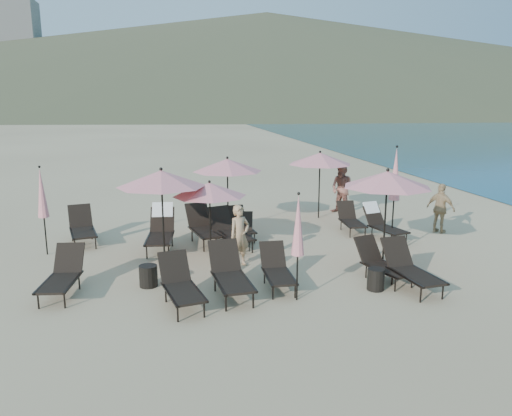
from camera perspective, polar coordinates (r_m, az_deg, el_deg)
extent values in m
plane|color=#D6BA8C|center=(11.56, 7.89, -8.83)|extent=(800.00, 800.00, 0.00)
cone|color=brown|center=(317.50, 1.24, 16.58)|extent=(690.00, 690.00, 55.00)
cone|color=brown|center=(391.56, 19.80, 13.39)|extent=(280.00, 280.00, 32.00)
cube|color=beige|center=(264.49, -25.91, 15.48)|extent=(22.00, 18.00, 48.00)
cube|color=beige|center=(323.24, -18.34, 14.39)|extent=(18.00, 16.00, 38.00)
cube|color=black|center=(11.43, -21.62, -8.00)|extent=(0.76, 1.27, 0.05)
cube|color=black|center=(12.06, -20.56, -5.37)|extent=(0.67, 0.53, 0.62)
cylinder|color=black|center=(11.13, -23.64, -9.71)|extent=(0.04, 0.04, 0.34)
cylinder|color=black|center=(12.04, -21.97, -7.91)|extent=(0.04, 0.04, 0.34)
cylinder|color=black|center=(10.97, -21.04, -9.82)|extent=(0.04, 0.04, 0.34)
cylinder|color=black|center=(11.89, -19.56, -7.98)|extent=(0.04, 0.04, 0.34)
cube|color=black|center=(11.57, -22.98, -7.82)|extent=(0.20, 1.35, 0.04)
cube|color=black|center=(11.38, -20.10, -7.91)|extent=(0.20, 1.35, 0.04)
cube|color=black|center=(10.22, -8.21, -9.63)|extent=(0.86, 1.31, 0.05)
cube|color=black|center=(10.86, -9.33, -6.66)|extent=(0.70, 0.58, 0.62)
cylinder|color=black|center=(9.79, -8.94, -11.83)|extent=(0.04, 0.04, 0.34)
cylinder|color=black|center=(10.72, -10.27, -9.68)|extent=(0.04, 0.04, 0.34)
cylinder|color=black|center=(9.91, -5.94, -11.44)|extent=(0.04, 0.04, 0.34)
cylinder|color=black|center=(10.83, -7.54, -9.35)|extent=(0.04, 0.04, 0.34)
cube|color=black|center=(10.20, -9.94, -9.68)|extent=(0.32, 1.33, 0.04)
cube|color=black|center=(10.33, -6.64, -9.27)|extent=(0.32, 1.33, 0.04)
cube|color=black|center=(10.61, -2.60, -8.52)|extent=(0.79, 1.36, 0.05)
cube|color=black|center=(11.30, -3.64, -5.48)|extent=(0.72, 0.55, 0.67)
cylinder|color=black|center=(10.13, -3.45, -10.75)|extent=(0.04, 0.04, 0.37)
cylinder|color=black|center=(11.14, -4.70, -8.57)|extent=(0.04, 0.04, 0.37)
cylinder|color=black|center=(10.25, -0.32, -10.43)|extent=(0.04, 0.04, 0.37)
cylinder|color=black|center=(11.26, -1.86, -8.31)|extent=(0.04, 0.04, 0.37)
cube|color=black|center=(10.59, -4.40, -8.52)|extent=(0.18, 1.46, 0.04)
cube|color=black|center=(10.72, -0.96, -8.20)|extent=(0.18, 1.46, 0.04)
cube|color=black|center=(11.10, 2.69, -7.86)|extent=(0.59, 1.12, 0.05)
cube|color=black|center=(11.70, 1.91, -5.35)|extent=(0.58, 0.43, 0.57)
cylinder|color=black|center=(10.68, 1.94, -9.63)|extent=(0.03, 0.03, 0.32)
cylinder|color=black|center=(11.56, 0.97, -7.88)|extent=(0.03, 0.03, 0.32)
cylinder|color=black|center=(10.79, 4.49, -9.44)|extent=(0.03, 0.03, 0.32)
cylinder|color=black|center=(11.65, 3.33, -7.73)|extent=(0.03, 0.03, 0.32)
cube|color=black|center=(11.08, 1.22, -7.82)|extent=(0.05, 1.25, 0.04)
cube|color=black|center=(11.19, 4.05, -7.64)|extent=(0.05, 1.25, 0.04)
cube|color=black|center=(11.93, 14.98, -6.78)|extent=(0.90, 1.26, 0.05)
cube|color=black|center=(12.39, 12.68, -4.58)|extent=(0.69, 0.58, 0.59)
cylinder|color=black|center=(11.50, 15.62, -8.45)|extent=(0.03, 0.03, 0.32)
cylinder|color=black|center=(12.18, 12.48, -7.09)|extent=(0.03, 0.03, 0.32)
cylinder|color=black|center=(11.83, 17.39, -7.97)|extent=(0.03, 0.03, 0.32)
cylinder|color=black|center=(12.49, 14.23, -6.69)|extent=(0.03, 0.03, 0.32)
cube|color=black|center=(11.78, 13.80, -6.91)|extent=(0.41, 1.24, 0.04)
cube|color=black|center=(12.14, 15.84, -6.44)|extent=(0.41, 1.24, 0.04)
cube|color=black|center=(11.55, 17.98, -7.44)|extent=(0.80, 1.32, 0.05)
cube|color=black|center=(12.11, 15.79, -4.84)|extent=(0.70, 0.55, 0.65)
cylinder|color=black|center=(11.07, 18.31, -9.37)|extent=(0.04, 0.04, 0.35)
cylinder|color=black|center=(11.89, 15.30, -7.65)|extent=(0.04, 0.04, 0.35)
cylinder|color=black|center=(11.38, 20.57, -8.93)|extent=(0.04, 0.04, 0.35)
cylinder|color=black|center=(12.18, 17.47, -7.30)|extent=(0.04, 0.04, 0.35)
cube|color=black|center=(11.41, 16.53, -7.52)|extent=(0.21, 1.40, 0.04)
cube|color=black|center=(11.76, 19.09, -7.10)|extent=(0.21, 1.40, 0.04)
cube|color=black|center=(15.26, -19.14, -2.70)|extent=(0.93, 1.39, 0.05)
cube|color=black|center=(16.02, -19.46, -0.87)|extent=(0.75, 0.62, 0.66)
cylinder|color=black|center=(14.78, -20.00, -4.01)|extent=(0.04, 0.04, 0.36)
cylinder|color=black|center=(15.84, -20.25, -2.96)|extent=(0.04, 0.04, 0.36)
cylinder|color=black|center=(14.81, -17.86, -3.82)|extent=(0.04, 0.04, 0.36)
cylinder|color=black|center=(15.87, -18.26, -2.78)|extent=(0.04, 0.04, 0.36)
cube|color=black|center=(15.29, -20.35, -2.72)|extent=(0.36, 1.41, 0.04)
cube|color=black|center=(15.33, -17.97, -2.51)|extent=(0.36, 1.41, 0.04)
cube|color=black|center=(14.48, -5.59, -2.79)|extent=(0.97, 1.45, 0.06)
cube|color=black|center=(15.23, -6.66, -0.79)|extent=(0.78, 0.65, 0.69)
cylinder|color=black|center=(13.94, -5.98, -4.25)|extent=(0.04, 0.04, 0.38)
cylinder|color=black|center=(14.99, -7.32, -3.09)|extent=(0.04, 0.04, 0.38)
cylinder|color=black|center=(14.12, -3.75, -3.99)|extent=(0.04, 0.04, 0.38)
cylinder|color=black|center=(15.15, -5.23, -2.87)|extent=(0.04, 0.04, 0.38)
cube|color=black|center=(14.43, -6.91, -2.82)|extent=(0.39, 1.47, 0.04)
cube|color=black|center=(14.63, -4.42, -2.56)|extent=(0.39, 1.47, 0.04)
cube|color=black|center=(14.98, -1.59, -2.46)|extent=(0.71, 1.18, 0.05)
cube|color=black|center=(15.61, -2.35, -0.81)|extent=(0.63, 0.49, 0.58)
cylinder|color=black|center=(14.53, -2.00, -3.62)|extent=(0.03, 0.03, 0.32)
cylinder|color=black|center=(15.42, -2.96, -2.68)|extent=(0.03, 0.03, 0.32)
cylinder|color=black|center=(14.66, -0.17, -3.47)|extent=(0.03, 0.03, 0.32)
cylinder|color=black|center=(15.54, -1.23, -2.55)|extent=(0.03, 0.03, 0.32)
cube|color=black|center=(14.95, -2.67, -2.46)|extent=(0.19, 1.25, 0.04)
cube|color=black|center=(15.10, -0.62, -2.30)|extent=(0.19, 1.25, 0.04)
cube|color=black|center=(14.30, -1.62, -3.25)|extent=(0.77, 1.16, 0.04)
cube|color=black|center=(14.92, -1.46, -1.53)|extent=(0.62, 0.51, 0.55)
cylinder|color=black|center=(13.93, -2.68, -4.36)|extent=(0.03, 0.03, 0.30)
cylinder|color=black|center=(14.81, -2.40, -3.34)|extent=(0.03, 0.03, 0.30)
cylinder|color=black|center=(13.90, -0.77, -4.39)|extent=(0.03, 0.03, 0.30)
cylinder|color=black|center=(14.78, -0.61, -3.36)|extent=(0.03, 0.03, 0.30)
cube|color=black|center=(14.35, -2.68, -3.15)|extent=(0.29, 1.18, 0.04)
cube|color=black|center=(14.32, -0.54, -3.18)|extent=(0.29, 1.18, 0.04)
cube|color=black|center=(15.99, 11.04, -1.75)|extent=(0.63, 1.13, 0.05)
cube|color=black|center=(16.61, 10.28, -0.23)|extent=(0.59, 0.45, 0.57)
cylinder|color=black|center=(15.53, 10.71, -2.79)|extent=(0.03, 0.03, 0.31)
cylinder|color=black|center=(16.40, 9.69, -1.93)|extent=(0.03, 0.03, 0.31)
cylinder|color=black|center=(15.68, 12.37, -2.71)|extent=(0.03, 0.03, 0.31)
cylinder|color=black|center=(16.55, 11.28, -1.87)|extent=(0.03, 0.03, 0.31)
cube|color=black|center=(15.94, 10.05, -1.72)|extent=(0.10, 1.24, 0.04)
cube|color=black|center=(16.11, 11.92, -1.64)|extent=(0.10, 1.24, 0.04)
cube|color=black|center=(15.45, 15.00, -2.41)|extent=(0.86, 1.24, 0.05)
cube|color=black|center=(15.95, 13.30, -0.83)|extent=(0.68, 0.56, 0.58)
cylinder|color=black|center=(14.99, 15.41, -3.56)|extent=(0.03, 0.03, 0.32)
cylinder|color=black|center=(15.71, 13.11, -2.71)|extent=(0.03, 0.03, 0.32)
cylinder|color=black|center=(15.31, 16.80, -3.32)|extent=(0.03, 0.03, 0.32)
cylinder|color=black|center=(16.01, 14.49, -2.50)|extent=(0.03, 0.03, 0.32)
cube|color=black|center=(15.30, 14.08, -2.47)|extent=(0.37, 1.24, 0.04)
cube|color=black|center=(15.66, 15.68, -2.22)|extent=(0.37, 1.24, 0.04)
cube|color=white|center=(16.00, 13.04, 0.04)|extent=(0.56, 0.39, 0.35)
cube|color=black|center=(14.04, -2.54, -3.24)|extent=(1.08, 1.47, 0.05)
cube|color=black|center=(14.73, -4.12, -1.21)|extent=(0.81, 0.70, 0.68)
cylinder|color=black|center=(13.50, -2.54, -4.75)|extent=(0.04, 0.04, 0.37)
cylinder|color=black|center=(14.48, -4.59, -3.59)|extent=(0.04, 0.04, 0.37)
cylinder|color=black|center=(13.76, -0.42, -4.41)|extent=(0.04, 0.04, 0.37)
cylinder|color=black|center=(14.72, -2.57, -3.30)|extent=(0.04, 0.04, 0.37)
cube|color=black|center=(13.94, -3.85, -3.32)|extent=(0.53, 1.42, 0.04)
cube|color=black|center=(14.23, -1.46, -2.97)|extent=(0.53, 1.42, 0.04)
cube|color=black|center=(14.00, -10.96, -3.49)|extent=(0.81, 1.39, 0.06)
cube|color=black|center=(14.78, -10.66, -1.33)|extent=(0.73, 0.57, 0.68)
cylinder|color=black|center=(13.57, -12.38, -4.95)|extent=(0.04, 0.04, 0.38)
cylinder|color=black|center=(14.65, -11.82, -3.63)|extent=(0.04, 0.04, 0.38)
cylinder|color=black|center=(13.50, -9.95, -4.93)|extent=(0.04, 0.04, 0.38)
cylinder|color=black|center=(14.59, -9.57, -3.60)|extent=(0.04, 0.04, 0.38)
cube|color=black|center=(14.09, -12.29, -3.40)|extent=(0.19, 1.49, 0.04)
cube|color=black|center=(14.02, -9.59, -3.37)|extent=(0.19, 1.49, 0.04)
cube|color=white|center=(14.87, -10.64, -0.20)|extent=(0.63, 0.37, 0.41)
cylinder|color=black|center=(13.15, -10.59, -1.11)|extent=(0.05, 0.05, 2.28)
cone|color=pink|center=(12.95, -10.77, 3.35)|extent=(2.28, 2.28, 0.41)
sphere|color=black|center=(12.92, -10.81, 4.39)|extent=(0.09, 0.09, 0.09)
cylinder|color=black|center=(13.24, -5.26, -1.61)|extent=(0.04, 0.04, 1.94)
cone|color=pink|center=(13.06, -5.33, 2.14)|extent=(1.94, 1.94, 0.35)
sphere|color=black|center=(13.03, -5.35, 3.02)|extent=(0.07, 0.07, 0.07)
cylinder|color=black|center=(13.29, 14.54, -1.18)|extent=(0.05, 0.05, 2.27)
cone|color=pink|center=(13.10, 14.78, 3.19)|extent=(2.27, 2.27, 0.41)
sphere|color=black|center=(13.06, 14.84, 4.22)|extent=(0.09, 0.09, 0.09)
cylinder|color=black|center=(16.01, -3.25, 1.36)|extent=(0.05, 0.05, 2.21)
cone|color=pink|center=(15.85, -3.29, 4.92)|extent=(2.21, 2.21, 0.40)
sphere|color=black|center=(15.82, -3.30, 5.75)|extent=(0.08, 0.08, 0.08)
cylinder|color=black|center=(17.73, 7.24, 2.39)|extent=(0.05, 0.05, 2.23)
cone|color=pink|center=(17.59, 7.33, 5.63)|extent=(2.23, 2.23, 0.40)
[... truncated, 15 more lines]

